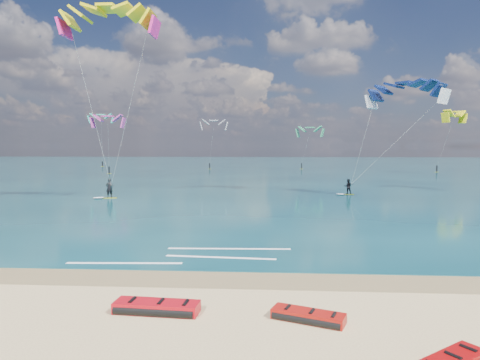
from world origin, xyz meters
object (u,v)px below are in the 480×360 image
kitesurfer_main (109,94)px  kitesurfer_far (380,129)px  packed_kite_mid (308,321)px  packed_kite_left (157,312)px

kitesurfer_main → kitesurfer_far: (27.41, 5.99, -3.20)m
packed_kite_mid → kitesurfer_main: (-16.64, 27.96, 10.52)m
packed_kite_mid → kitesurfer_far: (10.77, 33.95, 7.31)m
packed_kite_mid → kitesurfer_main: bearing=142.1°
packed_kite_mid → kitesurfer_far: kitesurfer_far is taller
kitesurfer_main → kitesurfer_far: 28.24m
kitesurfer_main → kitesurfer_far: kitesurfer_main is taller
packed_kite_left → packed_kite_mid: (4.91, -0.37, 0.00)m
packed_kite_left → kitesurfer_main: 31.77m
packed_kite_left → kitesurfer_far: 37.77m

